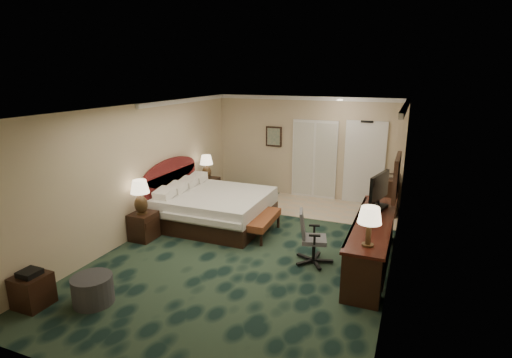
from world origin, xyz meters
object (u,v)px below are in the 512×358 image
at_px(bed_bench, 263,226).
at_px(lamp_near, 140,197).
at_px(nightstand_far, 207,190).
at_px(nightstand_near, 144,226).
at_px(bed, 216,209).
at_px(desk_chair, 314,237).
at_px(minibar, 388,195).
at_px(desk, 372,243).
at_px(tv, 379,191).
at_px(ottoman, 93,290).
at_px(lamp_far, 207,167).
at_px(side_table, 32,291).

bearing_deg(bed_bench, lamp_near, -154.62).
bearing_deg(nightstand_far, nightstand_near, -90.68).
xyz_separation_m(bed, bed_bench, (1.21, -0.23, -0.14)).
xyz_separation_m(bed_bench, desk_chair, (1.29, -0.83, 0.28)).
xyz_separation_m(nightstand_near, minibar, (4.47, 3.53, 0.17)).
xyz_separation_m(desk, minibar, (0.05, 2.98, 0.03)).
bearing_deg(tv, bed_bench, -161.76).
relative_size(desk, tv, 3.39).
xyz_separation_m(nightstand_near, nightstand_far, (0.03, 2.61, 0.04)).
height_order(bed, nightstand_near, bed).
height_order(bed, tv, tv).
bearing_deg(lamp_near, ottoman, -70.66).
relative_size(bed_bench, ottoman, 2.09).
distance_m(bed_bench, minibar, 3.35).
xyz_separation_m(bed, tv, (3.45, -0.06, 0.82)).
bearing_deg(bed, minibar, 32.20).
relative_size(lamp_near, ottoman, 1.18).
distance_m(lamp_far, desk_chair, 4.14).
relative_size(ottoman, desk_chair, 0.61).
distance_m(nightstand_far, minibar, 4.54).
bearing_deg(minibar, desk, -90.92).
xyz_separation_m(bed, desk_chair, (2.50, -1.05, 0.13)).
xyz_separation_m(lamp_far, minibar, (4.42, 0.96, -0.50)).
height_order(bed_bench, ottoman, ottoman).
height_order(side_table, tv, tv).
height_order(bed, ottoman, bed).
bearing_deg(lamp_near, desk, 7.50).
height_order(lamp_far, tv, tv).
bearing_deg(bed, side_table, -103.70).
distance_m(desk, tv, 1.04).
bearing_deg(nightstand_near, minibar, 38.29).
height_order(lamp_far, side_table, lamp_far).
relative_size(nightstand_far, ottoman, 1.07).
xyz_separation_m(bed_bench, desk, (2.25, -0.55, 0.21)).
xyz_separation_m(lamp_far, side_table, (-0.04, -5.17, -0.70)).
relative_size(bed, desk_chair, 2.28).
relative_size(nightstand_far, tv, 0.74).
xyz_separation_m(side_table, desk, (4.41, 3.15, 0.18)).
xyz_separation_m(lamp_near, ottoman, (0.77, -2.18, -0.69)).
bearing_deg(minibar, desk_chair, -107.11).
relative_size(nightstand_near, bed_bench, 0.45).
xyz_separation_m(nightstand_near, ottoman, (0.77, -2.21, -0.07)).
height_order(lamp_far, desk, lamp_far).
height_order(nightstand_near, tv, tv).
xyz_separation_m(lamp_near, desk_chair, (3.47, 0.30, -0.42)).
relative_size(lamp_far, tv, 0.73).
height_order(bed_bench, side_table, side_table).
distance_m(lamp_near, desk, 4.49).
relative_size(nightstand_near, lamp_near, 0.80).
distance_m(nightstand_far, bed_bench, 2.63).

